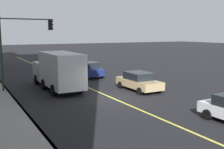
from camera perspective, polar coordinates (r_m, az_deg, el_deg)
ground at (r=20.82m, az=0.03°, el=-4.89°), size 200.00×200.00×0.00m
curb_edge at (r=18.65m, az=-18.21°, el=-6.72°), size 80.00×0.16×0.15m
lane_stripe_center at (r=20.81m, az=0.03°, el=-4.88°), size 80.00×0.16×0.01m
car_tan at (r=23.56m, az=5.58°, el=-1.37°), size 4.59×2.10×1.55m
car_navy at (r=30.50m, az=-4.82°, el=0.98°), size 4.10×2.04×1.66m
truck_white at (r=24.10m, az=-11.09°, el=0.91°), size 8.05×2.53×3.23m
traffic_light_mast at (r=24.13m, az=-18.31°, el=6.89°), size 0.28×4.44×6.30m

